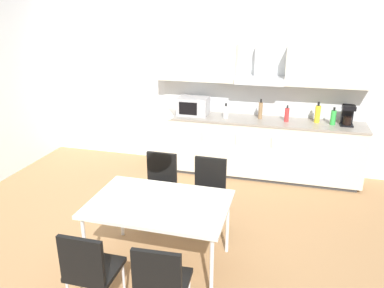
{
  "coord_description": "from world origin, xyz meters",
  "views": [
    {
      "loc": [
        1.51,
        -3.41,
        2.52
      ],
      "look_at": [
        0.41,
        0.65,
        1.0
      ],
      "focal_mm": 35.0,
      "sensor_mm": 36.0,
      "label": 1
    }
  ],
  "objects": [
    {
      "name": "upper_wall_cabinets",
      "position": [
        1.03,
        2.34,
        1.73
      ],
      "size": [
        3.18,
        0.4,
        0.56
      ],
      "color": "beige"
    },
    {
      "name": "chair_near_left",
      "position": [
        0.04,
        -1.19,
        0.53
      ],
      "size": [
        0.4,
        0.4,
        0.87
      ],
      "color": "black",
      "rests_on": "ground_plane"
    },
    {
      "name": "bottle_red",
      "position": [
        1.47,
        2.2,
        1.03
      ],
      "size": [
        0.07,
        0.07,
        0.25
      ],
      "color": "red",
      "rests_on": "kitchen_counter"
    },
    {
      "name": "bottle_yellow",
      "position": [
        1.91,
        2.27,
        1.06
      ],
      "size": [
        0.08,
        0.08,
        0.31
      ],
      "color": "yellow",
      "rests_on": "kitchen_counter"
    },
    {
      "name": "microwave",
      "position": [
        0.01,
        2.21,
        1.06
      ],
      "size": [
        0.48,
        0.35,
        0.28
      ],
      "color": "#ADADB2",
      "rests_on": "kitchen_counter"
    },
    {
      "name": "backsplash_tile",
      "position": [
        1.03,
        2.5,
        1.18
      ],
      "size": [
        3.18,
        0.02,
        0.51
      ],
      "primitive_type": "cube",
      "color": "silver",
      "rests_on": "kitchen_counter"
    },
    {
      "name": "bottle_green",
      "position": [
        2.13,
        2.21,
        1.03
      ],
      "size": [
        0.08,
        0.08,
        0.26
      ],
      "color": "green",
      "rests_on": "kitchen_counter"
    },
    {
      "name": "bottle_white",
      "position": [
        0.55,
        2.15,
        1.02
      ],
      "size": [
        0.08,
        0.08,
        0.23
      ],
      "color": "white",
      "rests_on": "kitchen_counter"
    },
    {
      "name": "coffee_maker",
      "position": [
        2.32,
        2.23,
        1.07
      ],
      "size": [
        0.18,
        0.19,
        0.3
      ],
      "color": "black",
      "rests_on": "kitchen_counter"
    },
    {
      "name": "pendant_lamp",
      "position": [
        0.35,
        -0.35,
        1.71
      ],
      "size": [
        0.32,
        0.32,
        0.22
      ],
      "primitive_type": "cone",
      "color": "silver"
    },
    {
      "name": "chair_far_right",
      "position": [
        0.66,
        0.49,
        0.53
      ],
      "size": [
        0.41,
        0.41,
        0.87
      ],
      "color": "black",
      "rests_on": "ground_plane"
    },
    {
      "name": "bottle_brown",
      "position": [
        1.07,
        2.25,
        1.05
      ],
      "size": [
        0.06,
        0.06,
        0.31
      ],
      "color": "brown",
      "rests_on": "kitchen_counter"
    },
    {
      "name": "chair_near_right",
      "position": [
        0.66,
        -1.19,
        0.53
      ],
      "size": [
        0.42,
        0.42,
        0.87
      ],
      "color": "black",
      "rests_on": "ground_plane"
    },
    {
      "name": "ground_plane",
      "position": [
        0.0,
        0.0,
        -0.01
      ],
      "size": [
        8.2,
        7.52,
        0.02
      ],
      "primitive_type": "cube",
      "color": "#9E754C"
    },
    {
      "name": "wall_back",
      "position": [
        0.0,
        2.56,
        1.43
      ],
      "size": [
        6.56,
        0.1,
        2.87
      ],
      "primitive_type": "cube",
      "color": "silver",
      "rests_on": "ground_plane"
    },
    {
      "name": "chair_far_left",
      "position": [
        0.04,
        0.49,
        0.53
      ],
      "size": [
        0.4,
        0.4,
        0.87
      ],
      "color": "black",
      "rests_on": "ground_plane"
    },
    {
      "name": "dining_table",
      "position": [
        0.35,
        -0.35,
        0.69
      ],
      "size": [
        1.36,
        0.92,
        0.73
      ],
      "color": "silver",
      "rests_on": "ground_plane"
    },
    {
      "name": "kitchen_counter",
      "position": [
        1.03,
        2.21,
        0.46
      ],
      "size": [
        3.2,
        0.63,
        0.92
      ],
      "color": "#333333",
      "rests_on": "ground_plane"
    }
  ]
}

